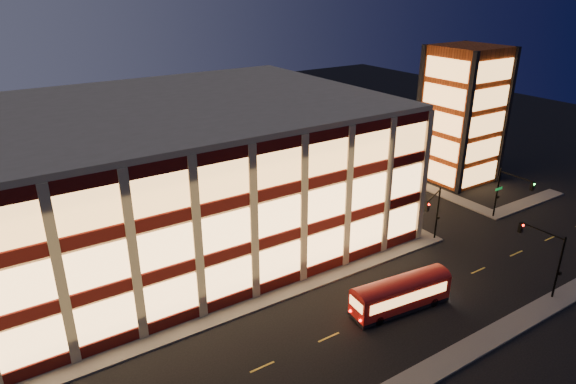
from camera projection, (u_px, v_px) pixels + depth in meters
ground at (246, 316)px, 42.37m from camera, size 200.00×200.00×0.00m
sidewalk_office_south at (208, 321)px, 41.59m from camera, size 54.00×2.00×0.15m
sidewalk_office_east at (336, 191)px, 67.17m from camera, size 2.00×30.00×0.15m
sidewalk_tower_south at (525, 203)px, 63.49m from camera, size 14.00×2.00×0.15m
sidewalk_tower_west at (397, 175)px, 72.78m from camera, size 2.00×30.00×0.15m
office_building at (136, 179)px, 51.17m from camera, size 50.45×30.45×14.50m
stair_tower at (462, 115)px, 68.52m from camera, size 8.60×8.60×18.00m
traffic_signal_far at (434, 208)px, 52.30m from camera, size 3.79×1.87×6.00m
traffic_signal_right at (509, 188)px, 57.39m from camera, size 1.20×4.37×6.00m
traffic_signal_near at (545, 250)px, 44.26m from camera, size 0.32×4.45×6.00m
trolley_bus at (401, 292)px, 42.58m from camera, size 9.07×3.20×3.01m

